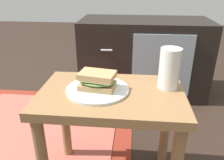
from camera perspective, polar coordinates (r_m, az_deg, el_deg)
The scene contains 6 objects.
side_table at distance 0.91m, azimuth -0.21°, elevation -8.11°, with size 0.56×0.36×0.46m.
tv_cabinet at distance 1.80m, azimuth 7.96°, elevation 5.82°, with size 0.96×0.46×0.58m.
area_rug at distance 1.53m, azimuth -17.48°, elevation -10.67°, with size 1.16×0.89×0.01m.
plate at distance 0.87m, azimuth -3.68°, elevation -2.39°, with size 0.24×0.24×0.01m, color silver.
sandwich_front at distance 0.85m, azimuth -3.75°, elevation -0.13°, with size 0.16×0.11×0.07m.
beer_glass at distance 0.89m, azimuth 14.34°, elevation 2.69°, with size 0.08×0.08×0.16m.
Camera 1 is at (0.08, -0.76, 0.86)m, focal length 36.07 mm.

